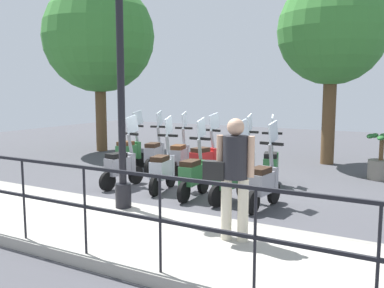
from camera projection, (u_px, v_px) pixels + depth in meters
name	position (u px, v px, depth m)	size (l,w,h in m)	color
ground_plane	(208.00, 189.00, 9.02)	(28.00, 28.00, 0.00)	#424247
promenade_walkway	(110.00, 228.00, 6.29)	(2.20, 20.00, 0.15)	#A39E93
fence_railing	(52.00, 188.00, 5.28)	(0.04, 16.03, 1.07)	black
lamp_post_near	(121.00, 84.00, 6.83)	(0.26, 0.90, 4.54)	black
pedestrian_with_bag	(233.00, 170.00, 5.45)	(0.39, 0.64, 1.59)	beige
tree_large	(99.00, 37.00, 13.98)	(3.63, 3.63, 5.60)	brown
tree_distant	(332.00, 31.00, 11.53)	(2.95, 2.95, 5.14)	brown
potted_palm	(381.00, 160.00, 9.91)	(1.06, 0.66, 1.05)	slate
scooter_near_0	(264.00, 182.00, 7.48)	(1.23, 0.44, 1.54)	black
scooter_near_1	(231.00, 177.00, 7.88)	(1.21, 0.51, 1.54)	black
scooter_near_2	(194.00, 173.00, 8.21)	(1.23, 0.44, 1.54)	black
scooter_near_3	(163.00, 168.00, 8.74)	(1.23, 0.47, 1.54)	black
scooter_near_4	(122.00, 165.00, 9.09)	(1.23, 0.45, 1.54)	black
scooter_far_0	(271.00, 165.00, 9.16)	(1.20, 0.53, 1.54)	black
scooter_far_1	(245.00, 162.00, 9.46)	(1.23, 0.44, 1.54)	black
scooter_far_2	(205.00, 159.00, 9.89)	(1.21, 0.52, 1.54)	black
scooter_far_3	(180.00, 156.00, 10.36)	(1.22, 0.49, 1.54)	black
scooter_far_4	(155.00, 153.00, 10.74)	(1.22, 0.49, 1.54)	black
scooter_far_5	(130.00, 152.00, 11.03)	(1.23, 0.44, 1.54)	black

